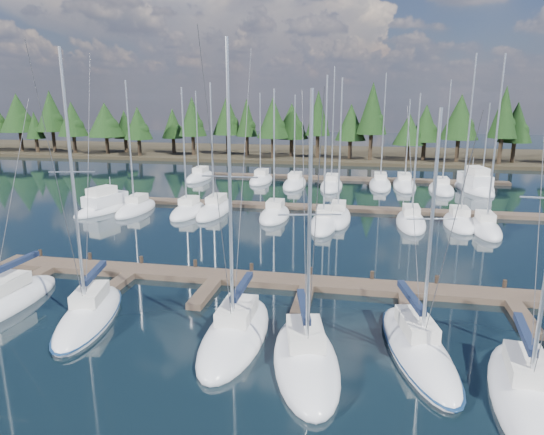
% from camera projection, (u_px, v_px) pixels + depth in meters
% --- Properties ---
extents(ground, '(260.00, 260.00, 0.00)m').
position_uv_depth(ground, '(325.00, 235.00, 42.62)').
color(ground, black).
rests_on(ground, ground).
extents(far_shore, '(220.00, 30.00, 0.60)m').
position_uv_depth(far_shore, '(350.00, 155.00, 99.70)').
color(far_shore, '#2F271A').
rests_on(far_shore, ground).
extents(main_dock, '(44.00, 6.13, 0.90)m').
position_uv_depth(main_dock, '(307.00, 286.00, 30.52)').
color(main_dock, brown).
rests_on(main_dock, ground).
extents(back_docks, '(50.00, 21.80, 0.40)m').
position_uv_depth(back_docks, '(338.00, 192.00, 61.22)').
color(back_docks, brown).
rests_on(back_docks, ground).
extents(front_sailboat_0, '(3.03, 9.15, 12.53)m').
position_uv_depth(front_sailboat_0, '(1.00, 304.00, 27.75)').
color(front_sailboat_0, silver).
rests_on(front_sailboat_0, ground).
extents(front_sailboat_1, '(4.36, 8.69, 14.90)m').
position_uv_depth(front_sailboat_1, '(89.00, 315.00, 26.29)').
color(front_sailboat_1, silver).
rests_on(front_sailboat_1, ground).
extents(front_sailboat_2, '(2.96, 8.65, 15.09)m').
position_uv_depth(front_sailboat_2, '(236.00, 334.00, 24.25)').
color(front_sailboat_2, silver).
rests_on(front_sailboat_2, ground).
extents(front_sailboat_3, '(4.64, 8.79, 12.95)m').
position_uv_depth(front_sailboat_3, '(306.00, 359.00, 21.91)').
color(front_sailboat_3, silver).
rests_on(front_sailboat_3, ground).
extents(front_sailboat_4, '(4.42, 9.71, 12.20)m').
position_uv_depth(front_sailboat_4, '(418.00, 349.00, 22.83)').
color(front_sailboat_4, silver).
rests_on(front_sailboat_4, ground).
extents(front_sailboat_5, '(3.54, 8.76, 15.16)m').
position_uv_depth(front_sailboat_5, '(526.00, 394.00, 19.32)').
color(front_sailboat_5, silver).
rests_on(front_sailboat_5, ground).
extents(back_sailboat_rows, '(46.37, 33.38, 16.35)m').
position_uv_depth(back_sailboat_rows, '(342.00, 198.00, 57.07)').
color(back_sailboat_rows, silver).
rests_on(back_sailboat_rows, ground).
extents(motor_yacht_left, '(4.94, 9.02, 4.28)m').
position_uv_depth(motor_yacht_left, '(106.00, 206.00, 51.72)').
color(motor_yacht_left, silver).
rests_on(motor_yacht_left, ground).
extents(motor_yacht_right, '(5.21, 10.67, 5.12)m').
position_uv_depth(motor_yacht_right, '(474.00, 186.00, 62.96)').
color(motor_yacht_right, silver).
rests_on(motor_yacht_right, ground).
extents(tree_line, '(184.30, 11.62, 13.83)m').
position_uv_depth(tree_line, '(350.00, 122.00, 88.60)').
color(tree_line, black).
rests_on(tree_line, far_shore).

